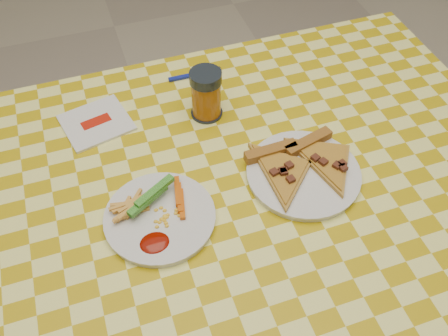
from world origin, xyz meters
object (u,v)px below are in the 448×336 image
at_px(plate_left, 160,218).
at_px(plate_right, 303,174).
at_px(table, 221,214).
at_px(drink_glass, 206,94).

xyz_separation_m(plate_left, plate_right, (0.29, 0.01, 0.00)).
relative_size(table, plate_left, 6.37).
height_order(table, drink_glass, drink_glass).
distance_m(plate_right, drink_glass, 0.27).
xyz_separation_m(table, plate_left, (-0.13, -0.03, 0.08)).
bearing_deg(plate_left, table, 11.31).
distance_m(table, drink_glass, 0.26).
bearing_deg(table, plate_left, -168.69).
height_order(plate_left, drink_glass, drink_glass).
bearing_deg(plate_right, table, 175.07).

